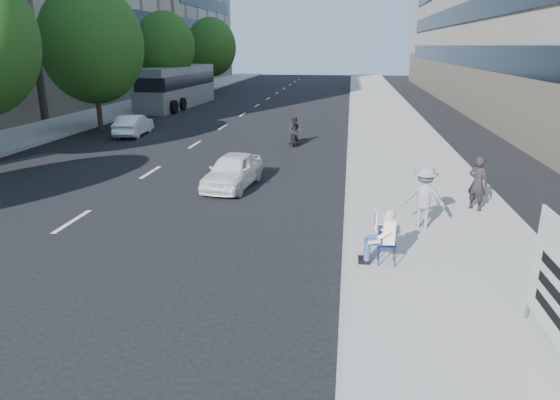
% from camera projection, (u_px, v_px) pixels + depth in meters
% --- Properties ---
extents(ground, '(160.00, 160.00, 0.00)m').
position_uv_depth(ground, '(283.00, 262.00, 11.88)').
color(ground, black).
rests_on(ground, ground).
extents(near_sidewalk, '(5.00, 120.00, 0.15)m').
position_uv_depth(near_sidewalk, '(391.00, 129.00, 30.26)').
color(near_sidewalk, '#9A9690').
rests_on(near_sidewalk, ground).
extents(far_sidewalk, '(4.50, 120.00, 0.15)m').
position_uv_depth(far_sidewalk, '(72.00, 122.00, 32.98)').
color(far_sidewalk, '#9A9690').
rests_on(far_sidewalk, ground).
extents(tree_far_c, '(6.00, 6.00, 8.47)m').
position_uv_depth(tree_far_c, '(92.00, 44.00, 29.23)').
color(tree_far_c, '#382616').
rests_on(tree_far_c, ground).
extents(tree_far_d, '(4.80, 4.80, 7.65)m').
position_uv_depth(tree_far_d, '(165.00, 46.00, 40.62)').
color(tree_far_d, '#382616').
rests_on(tree_far_d, ground).
extents(tree_far_e, '(5.40, 5.40, 7.89)m').
position_uv_depth(tree_far_e, '(211.00, 47.00, 53.90)').
color(tree_far_e, '#382616').
rests_on(tree_far_e, ground).
extents(seated_protester, '(0.83, 1.11, 1.31)m').
position_uv_depth(seated_protester, '(383.00, 233.00, 11.29)').
color(seated_protester, '#131B54').
rests_on(seated_protester, near_sidewalk).
extents(jogger, '(1.19, 0.79, 1.73)m').
position_uv_depth(jogger, '(424.00, 197.00, 13.49)').
color(jogger, slate).
rests_on(jogger, near_sidewalk).
extents(pedestrian_woman, '(0.71, 0.70, 1.65)m').
position_uv_depth(pedestrian_woman, '(478.00, 183.00, 14.99)').
color(pedestrian_woman, black).
rests_on(pedestrian_woman, near_sidewalk).
extents(white_sedan_near, '(1.86, 3.75, 1.23)m').
position_uv_depth(white_sedan_near, '(233.00, 171.00, 18.02)').
color(white_sedan_near, white).
rests_on(white_sedan_near, ground).
extents(white_sedan_mid, '(1.56, 3.70, 1.19)m').
position_uv_depth(white_sedan_mid, '(134.00, 125.00, 28.50)').
color(white_sedan_mid, white).
rests_on(white_sedan_mid, ground).
extents(motorcycle, '(0.72, 2.05, 1.42)m').
position_uv_depth(motorcycle, '(295.00, 132.00, 25.87)').
color(motorcycle, black).
rests_on(motorcycle, ground).
extents(bus, '(3.11, 12.15, 3.30)m').
position_uv_depth(bus, '(177.00, 87.00, 41.82)').
color(bus, slate).
rests_on(bus, ground).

